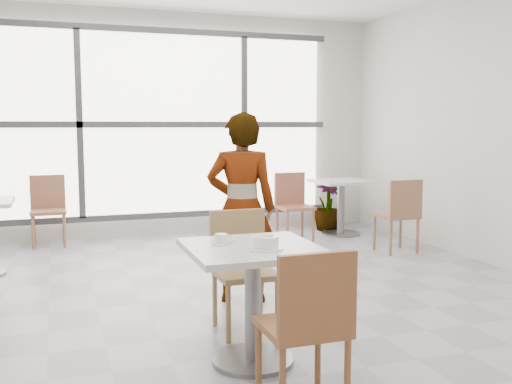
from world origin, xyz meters
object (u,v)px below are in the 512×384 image
object	(u,v)px
main_table	(253,282)
coffee_cup	(222,240)
bg_chair_right_far	(293,201)
plant_right	(328,204)
oatmeal_bowl	(266,242)
chair_near	(308,319)
bg_table_right	(341,199)
bg_chair_right_near	(400,211)
person	(242,208)
bg_chair_left_far	(48,205)
chair_far	(242,262)

from	to	relation	value
main_table	coffee_cup	xyz separation A→B (m)	(-0.17, 0.10, 0.26)
bg_chair_right_far	plant_right	size ratio (longest dim) A/B	1.17
coffee_cup	bg_chair_right_far	world-z (taller)	bg_chair_right_far
main_table	oatmeal_bowl	xyz separation A→B (m)	(0.04, -0.12, 0.27)
chair_near	bg_table_right	xyz separation A→B (m)	(2.45, 4.40, -0.01)
bg_chair_right_near	person	bearing A→B (deg)	26.79
plant_right	bg_chair_right_near	bearing A→B (deg)	-85.14
bg_chair_left_far	main_table	bearing A→B (deg)	-73.75
person	bg_chair_right_far	bearing A→B (deg)	-103.07
bg_chair_left_far	plant_right	xyz separation A→B (m)	(3.75, -0.22, -0.13)
chair_near	oatmeal_bowl	bearing A→B (deg)	-87.21
chair_far	person	size ratio (longest dim) A/B	0.54
bg_chair_right_near	chair_far	bearing A→B (deg)	35.84
bg_chair_left_far	chair_far	bearing A→B (deg)	-69.40
chair_near	plant_right	world-z (taller)	chair_near
main_table	chair_far	world-z (taller)	chair_far
chair_far	bg_chair_left_far	size ratio (longest dim) A/B	1.00
main_table	bg_table_right	distance (m)	4.48
bg_table_right	bg_chair_right_far	world-z (taller)	bg_chair_right_far
person	bg_chair_right_near	xyz separation A→B (m)	(2.31, 1.16, -0.30)
bg_table_right	bg_chair_left_far	bearing A→B (deg)	171.25
plant_right	oatmeal_bowl	bearing A→B (deg)	-120.40
chair_far	oatmeal_bowl	xyz separation A→B (m)	(-0.09, -0.75, 0.29)
chair_far	plant_right	distance (m)	4.18
coffee_cup	bg_chair_right_near	bearing A→B (deg)	39.79
bg_chair_right_near	bg_chair_right_far	xyz separation A→B (m)	(-0.86, 1.20, 0.00)
oatmeal_bowl	plant_right	world-z (taller)	oatmeal_bowl
bg_chair_right_near	bg_chair_right_far	world-z (taller)	same
chair_far	coffee_cup	size ratio (longest dim) A/B	5.47
bg_table_right	bg_chair_left_far	xyz separation A→B (m)	(-3.77, 0.58, 0.01)
chair_near	person	distance (m)	2.01
bg_chair_left_far	plant_right	bearing A→B (deg)	-3.37
chair_near	oatmeal_bowl	world-z (taller)	chair_near
person	bg_table_right	xyz separation A→B (m)	(2.19, 2.43, -0.31)
main_table	plant_right	distance (m)	4.78
chair_near	person	bearing A→B (deg)	-97.58
coffee_cup	person	distance (m)	1.28
main_table	bg_table_right	bearing A→B (deg)	55.79
main_table	bg_table_right	world-z (taller)	same
chair_far	bg_chair_left_far	xyz separation A→B (m)	(-1.38, 3.66, 0.00)
main_table	person	world-z (taller)	person
chair_far	bg_chair_right_near	bearing A→B (deg)	35.84
bg_chair_right_near	bg_chair_left_far	bearing A→B (deg)	-25.42
main_table	bg_chair_right_near	distance (m)	3.59
chair_far	bg_table_right	bearing A→B (deg)	52.14
oatmeal_bowl	bg_table_right	xyz separation A→B (m)	(2.48, 3.83, -0.31)
bg_chair_left_far	oatmeal_bowl	bearing A→B (deg)	-73.69
chair_near	chair_far	distance (m)	1.33
main_table	coffee_cup	bearing A→B (deg)	148.80
bg_chair_right_near	plant_right	distance (m)	1.64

